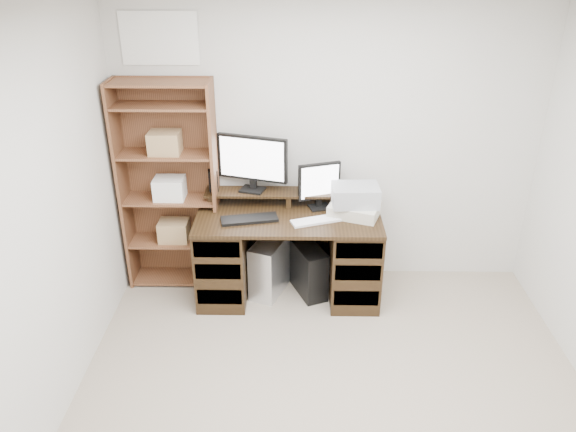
{
  "coord_description": "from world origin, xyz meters",
  "views": [
    {
      "loc": [
        -0.26,
        -2.43,
        2.79
      ],
      "look_at": [
        -0.32,
        1.43,
        0.85
      ],
      "focal_mm": 35.0,
      "sensor_mm": 36.0,
      "label": 1
    }
  ],
  "objects_px": {
    "desk": "(288,254)",
    "tower_black": "(308,269)",
    "printer": "(354,210)",
    "monitor_wide": "(252,160)",
    "monitor_small": "(319,184)",
    "tower_silver": "(271,265)",
    "bookshelf": "(170,185)"
  },
  "relations": [
    {
      "from": "desk",
      "to": "bookshelf",
      "type": "distance_m",
      "value": 1.14
    },
    {
      "from": "monitor_wide",
      "to": "printer",
      "type": "xyz_separation_m",
      "value": [
        0.83,
        -0.22,
        -0.33
      ]
    },
    {
      "from": "monitor_small",
      "to": "tower_silver",
      "type": "xyz_separation_m",
      "value": [
        -0.4,
        -0.11,
        -0.72
      ]
    },
    {
      "from": "printer",
      "to": "tower_silver",
      "type": "xyz_separation_m",
      "value": [
        -0.68,
        0.03,
        -0.56
      ]
    },
    {
      "from": "printer",
      "to": "monitor_wide",
      "type": "bearing_deg",
      "value": -174.83
    },
    {
      "from": "tower_black",
      "to": "bookshelf",
      "type": "bearing_deg",
      "value": 148.19
    },
    {
      "from": "desk",
      "to": "tower_black",
      "type": "bearing_deg",
      "value": 8.65
    },
    {
      "from": "tower_black",
      "to": "bookshelf",
      "type": "distance_m",
      "value": 1.37
    },
    {
      "from": "desk",
      "to": "monitor_wide",
      "type": "height_order",
      "value": "monitor_wide"
    },
    {
      "from": "desk",
      "to": "printer",
      "type": "relative_size",
      "value": 3.87
    },
    {
      "from": "monitor_wide",
      "to": "bookshelf",
      "type": "distance_m",
      "value": 0.73
    },
    {
      "from": "tower_silver",
      "to": "printer",
      "type": "bearing_deg",
      "value": 17.96
    },
    {
      "from": "tower_silver",
      "to": "bookshelf",
      "type": "distance_m",
      "value": 1.09
    },
    {
      "from": "printer",
      "to": "tower_black",
      "type": "relative_size",
      "value": 0.81
    },
    {
      "from": "monitor_small",
      "to": "tower_silver",
      "type": "distance_m",
      "value": 0.83
    },
    {
      "from": "monitor_wide",
      "to": "tower_black",
      "type": "xyz_separation_m",
      "value": [
        0.47,
        -0.21,
        -0.91
      ]
    },
    {
      "from": "monitor_small",
      "to": "desk",
      "type": "bearing_deg",
      "value": -166.64
    },
    {
      "from": "printer",
      "to": "bookshelf",
      "type": "xyz_separation_m",
      "value": [
        -1.53,
        0.2,
        0.12
      ]
    },
    {
      "from": "desk",
      "to": "monitor_wide",
      "type": "relative_size",
      "value": 2.59
    },
    {
      "from": "desk",
      "to": "tower_black",
      "type": "height_order",
      "value": "desk"
    },
    {
      "from": "printer",
      "to": "desk",
      "type": "bearing_deg",
      "value": -158.46
    },
    {
      "from": "tower_silver",
      "to": "desk",
      "type": "bearing_deg",
      "value": 2.53
    },
    {
      "from": "desk",
      "to": "tower_silver",
      "type": "relative_size",
      "value": 3.08
    },
    {
      "from": "printer",
      "to": "tower_silver",
      "type": "height_order",
      "value": "printer"
    },
    {
      "from": "bookshelf",
      "to": "tower_silver",
      "type": "bearing_deg",
      "value": -10.96
    },
    {
      "from": "desk",
      "to": "tower_silver",
      "type": "bearing_deg",
      "value": 161.68
    },
    {
      "from": "printer",
      "to": "tower_black",
      "type": "xyz_separation_m",
      "value": [
        -0.37,
        0.01,
        -0.58
      ]
    },
    {
      "from": "monitor_wide",
      "to": "tower_silver",
      "type": "xyz_separation_m",
      "value": [
        0.15,
        -0.19,
        -0.89
      ]
    },
    {
      "from": "tower_silver",
      "to": "monitor_small",
      "type": "bearing_deg",
      "value": 35.61
    },
    {
      "from": "tower_silver",
      "to": "tower_black",
      "type": "xyz_separation_m",
      "value": [
        0.32,
        -0.02,
        -0.02
      ]
    },
    {
      "from": "desk",
      "to": "tower_silver",
      "type": "xyz_separation_m",
      "value": [
        -0.15,
        0.05,
        -0.15
      ]
    },
    {
      "from": "monitor_small",
      "to": "bookshelf",
      "type": "distance_m",
      "value": 1.25
    }
  ]
}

